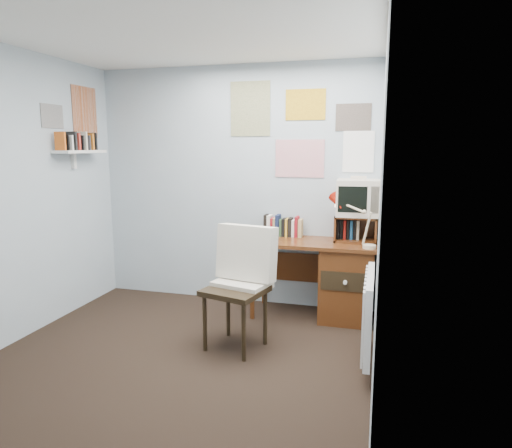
{
  "coord_description": "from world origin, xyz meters",
  "views": [
    {
      "loc": [
        1.49,
        -2.87,
        1.67
      ],
      "look_at": [
        0.44,
        1.03,
        0.98
      ],
      "focal_mm": 32.0,
      "sensor_mm": 36.0,
      "label": 1
    }
  ],
  "objects_px": {
    "tv_riser": "(356,228)",
    "radiator": "(369,313)",
    "desk_chair": "(235,291)",
    "desk_lamp": "(370,225)",
    "desk": "(341,278)",
    "crt_tv": "(358,196)",
    "wall_shelf": "(80,152)"
  },
  "relations": [
    {
      "from": "desk_lamp",
      "to": "radiator",
      "type": "distance_m",
      "value": 0.93
    },
    {
      "from": "desk_lamp",
      "to": "radiator",
      "type": "bearing_deg",
      "value": -84.22
    },
    {
      "from": "desk",
      "to": "wall_shelf",
      "type": "height_order",
      "value": "wall_shelf"
    },
    {
      "from": "tv_riser",
      "to": "radiator",
      "type": "xyz_separation_m",
      "value": [
        0.17,
        -1.04,
        -0.47
      ]
    },
    {
      "from": "radiator",
      "to": "crt_tv",
      "type": "bearing_deg",
      "value": 98.74
    },
    {
      "from": "tv_riser",
      "to": "crt_tv",
      "type": "xyz_separation_m",
      "value": [
        0.01,
        0.02,
        0.32
      ]
    },
    {
      "from": "desk",
      "to": "desk_chair",
      "type": "relative_size",
      "value": 1.21
    },
    {
      "from": "desk_chair",
      "to": "desk_lamp",
      "type": "xyz_separation_m",
      "value": [
        1.05,
        0.72,
        0.48
      ]
    },
    {
      "from": "desk",
      "to": "desk_chair",
      "type": "bearing_deg",
      "value": -131.22
    },
    {
      "from": "crt_tv",
      "to": "radiator",
      "type": "distance_m",
      "value": 1.33
    },
    {
      "from": "desk_lamp",
      "to": "wall_shelf",
      "type": "xyz_separation_m",
      "value": [
        -2.83,
        -0.19,
        0.64
      ]
    },
    {
      "from": "desk",
      "to": "radiator",
      "type": "height_order",
      "value": "desk"
    },
    {
      "from": "desk",
      "to": "desk_chair",
      "type": "height_order",
      "value": "desk_chair"
    },
    {
      "from": "desk_lamp",
      "to": "wall_shelf",
      "type": "height_order",
      "value": "wall_shelf"
    },
    {
      "from": "desk_lamp",
      "to": "crt_tv",
      "type": "distance_m",
      "value": 0.41
    },
    {
      "from": "desk_lamp",
      "to": "tv_riser",
      "type": "relative_size",
      "value": 1.09
    },
    {
      "from": "desk",
      "to": "desk_lamp",
      "type": "relative_size",
      "value": 2.75
    },
    {
      "from": "crt_tv",
      "to": "desk_chair",
      "type": "bearing_deg",
      "value": -133.88
    },
    {
      "from": "desk_lamp",
      "to": "wall_shelf",
      "type": "relative_size",
      "value": 0.7
    },
    {
      "from": "crt_tv",
      "to": "radiator",
      "type": "height_order",
      "value": "crt_tv"
    },
    {
      "from": "desk",
      "to": "desk_lamp",
      "type": "xyz_separation_m",
      "value": [
        0.26,
        -0.19,
        0.57
      ]
    },
    {
      "from": "desk",
      "to": "desk_lamp",
      "type": "bearing_deg",
      "value": -36.22
    },
    {
      "from": "desk",
      "to": "radiator",
      "type": "distance_m",
      "value": 0.97
    },
    {
      "from": "desk_chair",
      "to": "desk_lamp",
      "type": "distance_m",
      "value": 1.36
    },
    {
      "from": "desk",
      "to": "wall_shelf",
      "type": "xyz_separation_m",
      "value": [
        -2.57,
        -0.38,
        1.21
      ]
    },
    {
      "from": "desk",
      "to": "radiator",
      "type": "bearing_deg",
      "value": -72.76
    },
    {
      "from": "desk_chair",
      "to": "desk_lamp",
      "type": "bearing_deg",
      "value": 48.91
    },
    {
      "from": "desk_chair",
      "to": "radiator",
      "type": "distance_m",
      "value": 1.08
    },
    {
      "from": "desk",
      "to": "desk_lamp",
      "type": "distance_m",
      "value": 0.66
    },
    {
      "from": "desk_chair",
      "to": "crt_tv",
      "type": "relative_size",
      "value": 2.46
    },
    {
      "from": "radiator",
      "to": "wall_shelf",
      "type": "relative_size",
      "value": 1.29
    },
    {
      "from": "desk_chair",
      "to": "radiator",
      "type": "relative_size",
      "value": 1.24
    }
  ]
}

